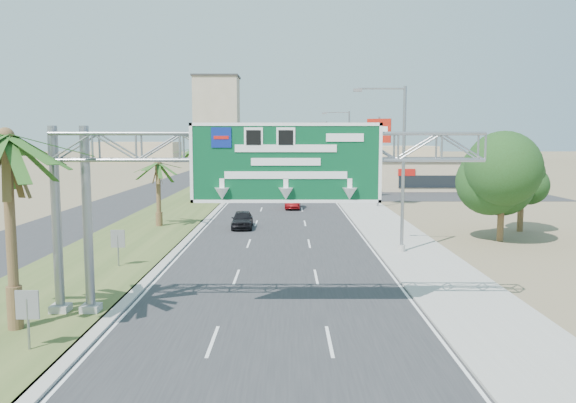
# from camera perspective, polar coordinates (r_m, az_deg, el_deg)

# --- Properties ---
(road) EXTENTS (12.00, 300.00, 0.02)m
(road) POSITION_cam_1_polar(r_m,az_deg,el_deg) (121.72, -0.33, 3.13)
(road) COLOR #28282B
(road) RESTS_ON ground
(sidewalk_right) EXTENTS (4.00, 300.00, 0.10)m
(sidewalk_right) POSITION_cam_1_polar(r_m,az_deg,el_deg) (121.98, 3.67, 3.15)
(sidewalk_right) COLOR #9E9B93
(sidewalk_right) RESTS_ON ground
(median_grass) EXTENTS (7.00, 300.00, 0.12)m
(median_grass) POSITION_cam_1_polar(r_m,az_deg,el_deg) (122.17, -5.03, 3.14)
(median_grass) COLOR #3C5224
(median_grass) RESTS_ON ground
(opposing_road) EXTENTS (8.00, 300.00, 0.02)m
(opposing_road) POSITION_cam_1_polar(r_m,az_deg,el_deg) (122.98, -8.29, 3.10)
(opposing_road) COLOR #28282B
(opposing_road) RESTS_ON ground
(sign_gantry) EXTENTS (16.75, 1.24, 7.50)m
(sign_gantry) POSITION_cam_1_polar(r_m,az_deg,el_deg) (21.53, -4.39, 4.12)
(sign_gantry) COLOR gray
(sign_gantry) RESTS_ON ground
(palm_near) EXTENTS (5.70, 5.70, 8.35)m
(palm_near) POSITION_cam_1_polar(r_m,az_deg,el_deg) (21.83, -26.77, 5.78)
(palm_near) COLOR brown
(palm_near) RESTS_ON ground
(palm_row_b) EXTENTS (3.99, 3.99, 5.95)m
(palm_row_b) POSITION_cam_1_polar(r_m,az_deg,el_deg) (44.72, -13.09, 3.65)
(palm_row_b) COLOR brown
(palm_row_b) RESTS_ON ground
(palm_row_c) EXTENTS (3.99, 3.99, 6.75)m
(palm_row_c) POSITION_cam_1_polar(r_m,az_deg,el_deg) (60.38, -9.69, 5.12)
(palm_row_c) COLOR brown
(palm_row_c) RESTS_ON ground
(palm_row_d) EXTENTS (3.99, 3.99, 5.45)m
(palm_row_d) POSITION_cam_1_polar(r_m,az_deg,el_deg) (78.21, -7.48, 4.51)
(palm_row_d) COLOR brown
(palm_row_d) RESTS_ON ground
(palm_row_e) EXTENTS (3.99, 3.99, 6.15)m
(palm_row_e) POSITION_cam_1_polar(r_m,az_deg,el_deg) (97.06, -6.04, 5.28)
(palm_row_e) COLOR brown
(palm_row_e) RESTS_ON ground
(palm_row_f) EXTENTS (3.99, 3.99, 5.75)m
(palm_row_f) POSITION_cam_1_polar(r_m,az_deg,el_deg) (121.96, -4.82, 5.33)
(palm_row_f) COLOR brown
(palm_row_f) RESTS_ON ground
(streetlight_near) EXTENTS (3.27, 0.44, 10.00)m
(streetlight_near) POSITION_cam_1_polar(r_m,az_deg,el_deg) (34.27, 11.29, 2.57)
(streetlight_near) COLOR gray
(streetlight_near) RESTS_ON ground
(streetlight_mid) EXTENTS (3.27, 0.44, 10.00)m
(streetlight_mid) POSITION_cam_1_polar(r_m,az_deg,el_deg) (63.92, 6.01, 4.37)
(streetlight_mid) COLOR gray
(streetlight_mid) RESTS_ON ground
(streetlight_far) EXTENTS (3.27, 0.44, 10.00)m
(streetlight_far) POSITION_cam_1_polar(r_m,az_deg,el_deg) (99.78, 3.82, 5.10)
(streetlight_far) COLOR gray
(streetlight_far) RESTS_ON ground
(signal_mast) EXTENTS (10.28, 0.71, 8.00)m
(signal_mast) POSITION_cam_1_polar(r_m,az_deg,el_deg) (83.65, 3.11, 4.97)
(signal_mast) COLOR gray
(signal_mast) RESTS_ON ground
(store_building) EXTENTS (18.00, 10.00, 4.00)m
(store_building) POSITION_cam_1_polar(r_m,az_deg,el_deg) (80.58, 15.38, 2.66)
(store_building) COLOR tan
(store_building) RESTS_ON ground
(oak_near) EXTENTS (4.50, 4.50, 6.80)m
(oak_near) POSITION_cam_1_polar(r_m,az_deg,el_deg) (40.28, 20.97, 2.58)
(oak_near) COLOR brown
(oak_near) RESTS_ON ground
(oak_far) EXTENTS (3.50, 3.50, 5.60)m
(oak_far) POSITION_cam_1_polar(r_m,az_deg,el_deg) (45.14, 22.68, 1.97)
(oak_far) COLOR brown
(oak_far) RESTS_ON ground
(median_signback_a) EXTENTS (0.75, 0.08, 2.08)m
(median_signback_a) POSITION_cam_1_polar(r_m,az_deg,el_deg) (20.16, -24.95, -9.90)
(median_signback_a) COLOR gray
(median_signback_a) RESTS_ON ground
(median_signback_b) EXTENTS (0.75, 0.08, 2.08)m
(median_signback_b) POSITION_cam_1_polar(r_m,az_deg,el_deg) (31.36, -16.90, -3.90)
(median_signback_b) COLOR gray
(median_signback_b) RESTS_ON ground
(tower_distant) EXTENTS (20.00, 16.00, 35.00)m
(tower_distant) POSITION_cam_1_polar(r_m,az_deg,el_deg) (263.76, -7.24, 8.63)
(tower_distant) COLOR #9C9276
(tower_distant) RESTS_ON ground
(building_distant_left) EXTENTS (24.00, 14.00, 6.00)m
(building_distant_left) POSITION_cam_1_polar(r_m,az_deg,el_deg) (177.51, -14.99, 4.90)
(building_distant_left) COLOR tan
(building_distant_left) RESTS_ON ground
(building_distant_right) EXTENTS (20.00, 12.00, 5.00)m
(building_distant_right) POSITION_cam_1_polar(r_m,az_deg,el_deg) (154.42, 10.96, 4.63)
(building_distant_right) COLOR tan
(building_distant_right) RESTS_ON ground
(car_left_lane) EXTENTS (1.71, 4.02, 1.35)m
(car_left_lane) POSITION_cam_1_polar(r_m,az_deg,el_deg) (43.60, -4.67, -1.85)
(car_left_lane) COLOR black
(car_left_lane) RESTS_ON ground
(car_mid_lane) EXTENTS (1.63, 4.19, 1.36)m
(car_mid_lane) POSITION_cam_1_polar(r_m,az_deg,el_deg) (55.67, 0.51, -0.04)
(car_mid_lane) COLOR #6B090C
(car_mid_lane) RESTS_ON ground
(car_right_lane) EXTENTS (2.77, 5.28, 1.42)m
(car_right_lane) POSITION_cam_1_polar(r_m,az_deg,el_deg) (85.03, 0.91, 2.20)
(car_right_lane) COLOR gray
(car_right_lane) RESTS_ON ground
(car_far) EXTENTS (2.37, 5.36, 1.53)m
(car_far) POSITION_cam_1_polar(r_m,az_deg,el_deg) (88.48, -2.67, 2.40)
(car_far) COLOR black
(car_far) RESTS_ON ground
(pole_sign_red_near) EXTENTS (2.35, 1.14, 9.11)m
(pole_sign_red_near) POSITION_cam_1_polar(r_m,az_deg,el_deg) (57.31, 9.22, 6.57)
(pole_sign_red_near) COLOR gray
(pole_sign_red_near) RESTS_ON ground
(pole_sign_blue) EXTENTS (2.01, 0.80, 7.36)m
(pole_sign_blue) POSITION_cam_1_polar(r_m,az_deg,el_deg) (66.08, 7.40, 5.01)
(pole_sign_blue) COLOR gray
(pole_sign_blue) RESTS_ON ground
(pole_sign_red_far) EXTENTS (2.16, 1.09, 7.76)m
(pole_sign_red_far) POSITION_cam_1_polar(r_m,az_deg,el_deg) (92.38, 7.04, 5.83)
(pole_sign_red_far) COLOR gray
(pole_sign_red_far) RESTS_ON ground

